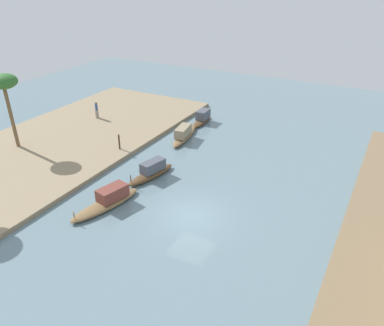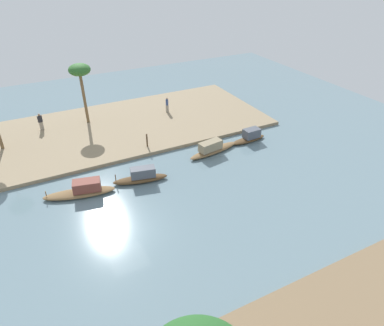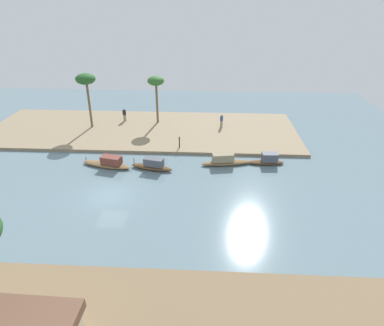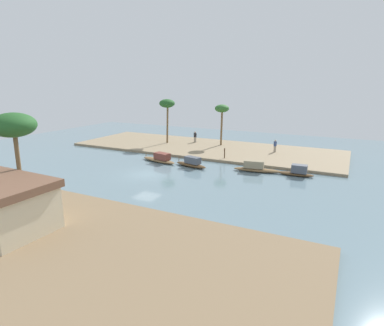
# 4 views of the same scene
# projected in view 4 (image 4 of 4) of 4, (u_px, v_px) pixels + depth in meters

# --- Properties ---
(river_water) EXTENTS (68.14, 68.14, 0.00)m
(river_water) POSITION_uv_depth(u_px,v_px,m) (146.00, 174.00, 33.92)
(river_water) COLOR slate
(river_water) RESTS_ON ground
(riverbank_left) EXTENTS (38.45, 13.10, 0.31)m
(riverbank_left) POSITION_uv_depth(u_px,v_px,m) (204.00, 148.00, 46.71)
(riverbank_left) COLOR #937F60
(riverbank_left) RESTS_ON ground
(riverbank_right) EXTENTS (38.45, 13.10, 0.31)m
(riverbank_right) POSITION_uv_depth(u_px,v_px,m) (17.00, 228.00, 21.04)
(riverbank_right) COLOR #846B4C
(riverbank_right) RESTS_ON ground
(sampan_open_hull) EXTENTS (5.31, 2.36, 1.19)m
(sampan_open_hull) POSITION_uv_depth(u_px,v_px,m) (160.00, 159.00, 38.96)
(sampan_open_hull) COLOR brown
(sampan_open_hull) RESTS_ON river_water
(sampan_with_tall_canopy) EXTENTS (4.36, 1.90, 1.22)m
(sampan_with_tall_canopy) POSITION_uv_depth(u_px,v_px,m) (192.00, 163.00, 36.73)
(sampan_with_tall_canopy) COLOR brown
(sampan_with_tall_canopy) RESTS_ON river_water
(sampan_downstream_large) EXTENTS (5.27, 1.86, 1.22)m
(sampan_downstream_large) POSITION_uv_depth(u_px,v_px,m) (256.00, 168.00, 34.77)
(sampan_downstream_large) COLOR brown
(sampan_downstream_large) RESTS_ON river_water
(sampan_with_red_awning) EXTENTS (3.73, 1.13, 1.21)m
(sampan_with_red_awning) POSITION_uv_depth(u_px,v_px,m) (297.00, 172.00, 33.23)
(sampan_with_red_awning) COLOR brown
(sampan_with_red_awning) RESTS_ON river_water
(person_on_near_bank) EXTENTS (0.53, 0.53, 1.70)m
(person_on_near_bank) POSITION_uv_depth(u_px,v_px,m) (195.00, 138.00, 50.02)
(person_on_near_bank) COLOR gray
(person_on_near_bank) RESTS_ON riverbank_left
(person_by_mooring) EXTENTS (0.45, 0.45, 1.68)m
(person_by_mooring) POSITION_uv_depth(u_px,v_px,m) (275.00, 147.00, 43.06)
(person_by_mooring) COLOR gray
(person_by_mooring) RESTS_ON riverbank_left
(mooring_post) EXTENTS (0.14, 0.14, 1.25)m
(mooring_post) POSITION_uv_depth(u_px,v_px,m) (225.00, 153.00, 39.61)
(mooring_post) COLOR #4C3823
(mooring_post) RESTS_ON riverbank_left
(palm_tree_left_near) EXTENTS (2.10, 2.10, 6.01)m
(palm_tree_left_near) POSITION_uv_depth(u_px,v_px,m) (222.00, 110.00, 46.79)
(palm_tree_left_near) COLOR brown
(palm_tree_left_near) RESTS_ON riverbank_left
(palm_tree_left_far) EXTENTS (2.36, 2.36, 6.70)m
(palm_tree_left_far) POSITION_uv_depth(u_px,v_px,m) (167.00, 105.00, 48.41)
(palm_tree_left_far) COLOR brown
(palm_tree_left_far) RESTS_ON riverbank_left
(palm_tree_right_tall) EXTENTS (3.04, 3.04, 7.22)m
(palm_tree_right_tall) POSITION_uv_depth(u_px,v_px,m) (13.00, 127.00, 21.70)
(palm_tree_right_tall) COLOR brown
(palm_tree_right_tall) RESTS_ON riverbank_right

